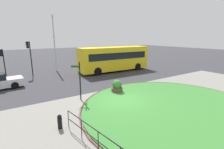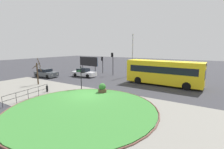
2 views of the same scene
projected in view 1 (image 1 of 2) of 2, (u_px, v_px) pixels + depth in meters
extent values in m
plane|color=#333338|center=(121.00, 101.00, 12.28)|extent=(120.00, 120.00, 0.00)
cube|color=gray|center=(136.00, 108.00, 10.95)|extent=(32.00, 8.76, 0.02)
cylinder|color=#387A33|center=(175.00, 108.00, 10.89)|extent=(12.24, 12.24, 0.10)
torus|color=brown|center=(175.00, 108.00, 10.89)|extent=(12.55, 12.55, 0.11)
cylinder|color=black|center=(80.00, 82.00, 12.09)|extent=(0.09, 0.09, 2.82)
sphere|color=black|center=(79.00, 62.00, 11.76)|extent=(0.10, 0.10, 0.10)
cube|color=#195128|center=(75.00, 66.00, 11.87)|extent=(0.48, 0.42, 0.15)
cube|color=#195128|center=(79.00, 72.00, 11.59)|extent=(0.31, 0.47, 0.15)
cube|color=black|center=(80.00, 73.00, 12.21)|extent=(0.24, 0.43, 0.15)
cylinder|color=black|center=(60.00, 123.00, 8.48)|extent=(0.23, 0.23, 0.64)
sphere|color=black|center=(59.00, 117.00, 8.40)|extent=(0.22, 0.22, 0.22)
cube|color=black|center=(98.00, 132.00, 6.52)|extent=(0.84, 5.01, 0.03)
cube|color=black|center=(98.00, 142.00, 6.62)|extent=(0.84, 5.01, 0.03)
cylinder|color=black|center=(68.00, 120.00, 8.47)|extent=(0.04, 0.04, 1.00)
cylinder|color=black|center=(82.00, 130.00, 7.55)|extent=(0.04, 0.04, 1.00)
cylinder|color=black|center=(98.00, 143.00, 6.63)|extent=(0.04, 0.04, 1.00)
cube|color=yellow|center=(114.00, 58.00, 22.36)|extent=(9.95, 2.69, 3.03)
cube|color=black|center=(110.00, 54.00, 23.29)|extent=(8.70, 0.24, 0.88)
cube|color=black|center=(120.00, 56.00, 21.24)|extent=(8.70, 0.24, 0.88)
cube|color=black|center=(142.00, 55.00, 24.85)|extent=(0.07, 2.01, 1.10)
cube|color=black|center=(142.00, 47.00, 24.59)|extent=(0.05, 1.35, 0.28)
cylinder|color=black|center=(128.00, 64.00, 25.20)|extent=(1.01, 0.32, 1.00)
cylinder|color=black|center=(137.00, 67.00, 23.33)|extent=(1.01, 0.32, 1.00)
cylinder|color=black|center=(90.00, 68.00, 21.98)|extent=(1.01, 0.32, 1.00)
cylinder|color=black|center=(98.00, 71.00, 20.11)|extent=(1.01, 0.32, 1.00)
cube|color=#EAEACC|center=(22.00, 79.00, 16.46)|extent=(0.04, 0.20, 0.12)
cube|color=#EAEACC|center=(24.00, 81.00, 15.67)|extent=(0.04, 0.20, 0.12)
cylinder|color=black|center=(12.00, 82.00, 16.22)|extent=(0.66, 0.28, 0.64)
cylinder|color=black|center=(15.00, 85.00, 15.03)|extent=(0.66, 0.28, 0.64)
cylinder|color=black|center=(4.00, 64.00, 18.68)|extent=(0.11, 0.11, 3.30)
cube|color=black|center=(1.00, 53.00, 18.33)|extent=(0.31, 0.31, 0.78)
cylinder|color=black|center=(31.00, 59.00, 19.54)|extent=(0.11, 0.11, 4.13)
cube|color=black|center=(28.00, 45.00, 19.07)|extent=(0.28, 0.28, 0.78)
sphere|color=black|center=(26.00, 43.00, 18.94)|extent=(0.16, 0.16, 0.16)
sphere|color=black|center=(26.00, 45.00, 19.00)|extent=(0.16, 0.16, 0.16)
sphere|color=green|center=(26.00, 47.00, 19.05)|extent=(0.16, 0.16, 0.16)
cylinder|color=#B7B7BC|center=(55.00, 45.00, 22.07)|extent=(0.16, 0.16, 7.21)
cylinder|color=silver|center=(52.00, 16.00, 21.23)|extent=(0.32, 0.32, 0.22)
cylinder|color=brown|center=(117.00, 90.00, 14.01)|extent=(0.95, 0.95, 0.45)
sphere|color=#33702D|center=(117.00, 84.00, 13.90)|extent=(0.81, 0.81, 0.81)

